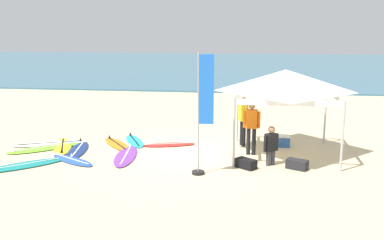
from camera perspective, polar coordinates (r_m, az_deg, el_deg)
The scene contains 20 objects.
ground_plane at distance 14.79m, azimuth -0.33°, elevation -4.16°, with size 80.00×80.00×0.00m, color beige.
sea at distance 45.38m, azimuth 5.00°, elevation 6.89°, with size 80.00×36.00×0.10m, color #386B84.
canopy_tent at distance 14.42m, azimuth 11.79°, elevation 4.86°, with size 3.18×3.18×2.75m.
surfboard_blue at distance 14.36m, azimuth -14.95°, elevation -4.94°, with size 1.85×1.42×0.19m.
surfboard_lime at distance 16.01m, azimuth -18.12°, elevation -3.38°, with size 2.33×2.17×0.19m.
surfboard_red at distance 15.65m, azimuth -3.04°, elevation -3.13°, with size 1.91×0.99×0.19m.
surfboard_purple at distance 14.48m, azimuth -8.39°, elevation -4.51°, with size 0.91×2.44×0.19m.
surfboard_orange at distance 15.93m, azimuth -9.53°, elevation -3.01°, with size 1.59×1.92×0.19m.
surfboard_white at distance 16.52m, azimuth -17.49°, elevation -2.87°, with size 2.58×1.59×0.19m.
surfboard_teal at distance 14.30m, azimuth -20.58°, elevation -5.39°, with size 2.27×2.13×0.19m.
surfboard_yellow at distance 16.04m, azimuth -16.10°, elevation -3.21°, with size 1.35×2.24×0.19m.
surfboard_cyan at distance 16.24m, azimuth -7.32°, elevation -2.64°, with size 1.27×1.91×0.19m.
surfboard_navy at distance 15.42m, azimuth -14.30°, elevation -3.73°, with size 0.92×2.21×0.19m.
person_yellow at distance 15.51m, azimuth 6.50°, elevation 0.29°, with size 0.35×0.51×1.71m.
person_orange at distance 14.46m, azimuth 7.57°, elevation -0.60°, with size 0.55×0.27×1.71m.
person_black at distance 13.54m, azimuth 9.99°, elevation -3.01°, with size 0.45×0.40×1.20m.
banner_flag at distance 12.33m, azimuth 1.33°, elevation 0.07°, with size 0.60×0.36×3.40m.
gear_bag_near_tent at distance 13.30m, azimuth 6.86°, elevation -5.51°, with size 0.60×0.32×0.28m, color black.
gear_bag_by_pole at distance 13.49m, azimuth 13.18°, elevation -5.49°, with size 0.60×0.32×0.28m, color #232328.
cooler_box at distance 15.79m, azimuth 11.42°, elevation -2.62°, with size 0.50×0.36×0.39m.
Camera 1 is at (1.91, -14.07, 4.14)m, focal length 42.04 mm.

